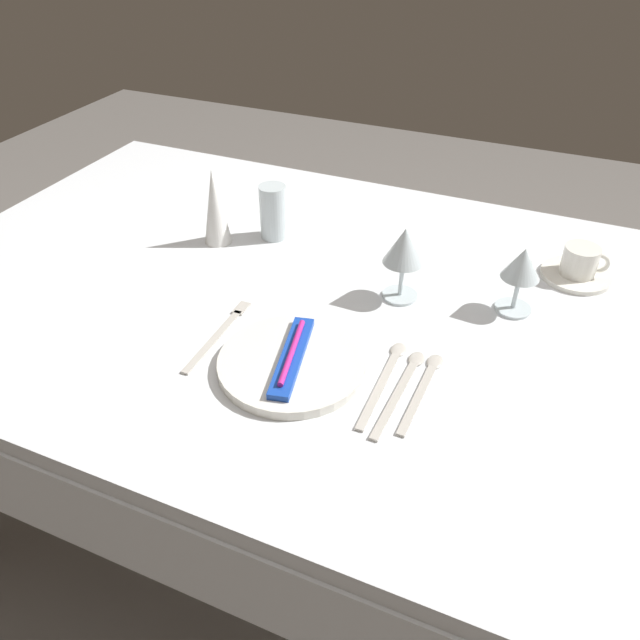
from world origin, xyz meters
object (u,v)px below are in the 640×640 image
dinner_plate (292,363)px  spoon_tea (425,383)px  fork_outer (221,332)px  wine_glass_centre (522,268)px  drink_tumbler (273,215)px  toothbrush_package (292,356)px  spoon_soup (387,373)px  wine_glass_left (404,249)px  napkin_folded (215,207)px  spoon_dessert (404,382)px  coffee_cup_left (581,261)px

dinner_plate → spoon_tea: 0.23m
fork_outer → wine_glass_centre: wine_glass_centre is taller
drink_tumbler → toothbrush_package: bearing=-59.4°
fork_outer → spoon_soup: size_ratio=0.98×
spoon_soup → spoon_tea: bearing=2.3°
toothbrush_package → wine_glass_left: bearing=69.5°
dinner_plate → wine_glass_centre: size_ratio=1.89×
toothbrush_package → drink_tumbler: bearing=120.6°
spoon_tea → dinner_plate: bearing=-167.2°
napkin_folded → spoon_tea: bearing=-26.4°
spoon_tea → drink_tumbler: bearing=142.6°
wine_glass_left → napkin_folded: size_ratio=0.88×
spoon_soup → spoon_tea: 0.07m
wine_glass_centre → drink_tumbler: wine_glass_centre is taller
spoon_soup → drink_tumbler: 0.53m
dinner_plate → napkin_folded: (-0.34, 0.33, 0.08)m
spoon_soup → spoon_dessert: 0.04m
spoon_tea → drink_tumbler: drink_tumbler is taller
fork_outer → wine_glass_left: wine_glass_left is taller
fork_outer → wine_glass_left: (0.27, 0.25, 0.11)m
dinner_plate → wine_glass_centre: (0.32, 0.32, 0.09)m
toothbrush_package → spoon_tea: 0.23m
spoon_soup → drink_tumbler: (-0.39, 0.35, 0.05)m
dinner_plate → spoon_tea: (0.22, 0.05, -0.01)m
spoon_soup → wine_glass_centre: (0.16, 0.28, 0.09)m
toothbrush_package → wine_glass_left: wine_glass_left is taller
dinner_plate → spoon_tea: dinner_plate is taller
napkin_folded → wine_glass_left: bearing=-6.4°
dinner_plate → drink_tumbler: (-0.24, 0.40, 0.05)m
spoon_soup → wine_glass_left: (-0.05, 0.23, 0.11)m
toothbrush_package → spoon_dessert: toothbrush_package is taller
drink_tumbler → wine_glass_centre: bearing=-7.9°
spoon_tea → wine_glass_left: wine_glass_left is taller
coffee_cup_left → drink_tumbler: 0.67m
napkin_folded → spoon_soup: bearing=-29.5°
toothbrush_package → coffee_cup_left: 0.65m
spoon_tea → coffee_cup_left: coffee_cup_left is taller
spoon_soup → spoon_dessert: (0.03, -0.01, 0.00)m
spoon_soup → fork_outer: bearing=-177.4°
coffee_cup_left → drink_tumbler: size_ratio=0.75×
toothbrush_package → spoon_tea: toothbrush_package is taller
spoon_dessert → spoon_soup: bearing=161.4°
spoon_soup → coffee_cup_left: size_ratio=2.47×
dinner_plate → napkin_folded: size_ratio=1.48×
spoon_dessert → wine_glass_centre: (0.13, 0.29, 0.09)m
spoon_tea → drink_tumbler: 0.58m
spoon_soup → toothbrush_package: bearing=-163.0°
fork_outer → spoon_tea: bearing=2.5°
spoon_soup → spoon_dessert: bearing=-18.6°
spoon_dessert → wine_glass_left: 0.28m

